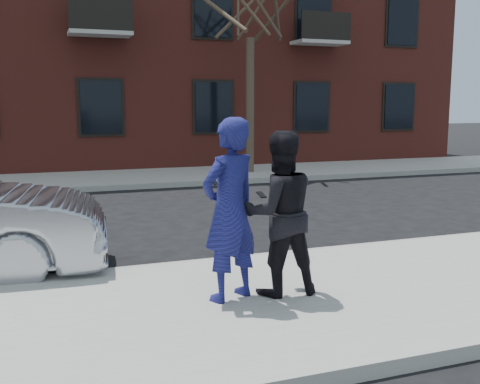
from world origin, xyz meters
name	(u,v)px	position (x,y,z in m)	size (l,w,h in m)	color
ground	(228,309)	(0.00, 0.00, 0.00)	(100.00, 100.00, 0.00)	black
near_sidewalk	(235,310)	(0.00, -0.25, 0.07)	(50.00, 3.50, 0.15)	gray
near_curb	(192,266)	(0.00, 1.55, 0.07)	(50.00, 0.10, 0.15)	#999691
far_sidewalk	(107,179)	(0.00, 11.25, 0.07)	(50.00, 3.50, 0.15)	gray
far_curb	(115,188)	(0.00, 9.45, 0.07)	(50.00, 0.10, 0.15)	#999691
apartment_building	(131,8)	(2.00, 18.00, 6.16)	(24.30, 10.30, 12.30)	maroon
man_hoodie	(230,210)	(0.00, -0.07, 1.16)	(0.87, 0.74, 2.02)	navy
man_peacoat	(279,213)	(0.58, -0.08, 1.08)	(0.94, 0.76, 1.86)	black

